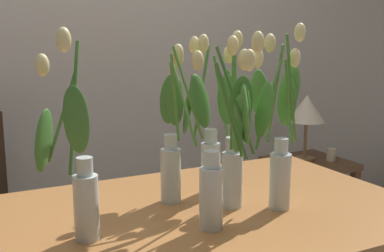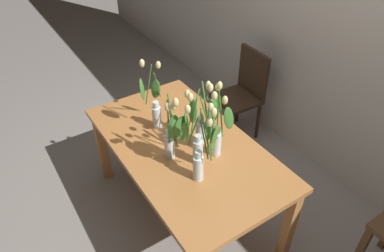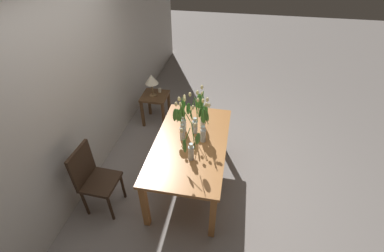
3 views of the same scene
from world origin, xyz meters
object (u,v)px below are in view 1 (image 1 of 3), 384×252
at_px(side_table, 308,179).
at_px(pillar_candle, 331,155).
at_px(tulip_vase_2, 225,157).
at_px(table_lamp, 307,110).
at_px(dining_table, 173,242).
at_px(tulip_vase_5, 210,142).
at_px(tulip_vase_0, 178,132).
at_px(tulip_vase_3, 77,177).
at_px(tulip_vase_4, 279,134).
at_px(tulip_vase_1, 233,149).

xyz_separation_m(side_table, pillar_candle, (0.11, -0.06, 0.16)).
bearing_deg(tulip_vase_2, side_table, 40.55).
bearing_deg(table_lamp, dining_table, -144.84).
xyz_separation_m(tulip_vase_2, tulip_vase_5, (0.11, 0.29, -0.02)).
distance_m(tulip_vase_0, tulip_vase_2, 0.27).
height_order(tulip_vase_0, table_lamp, tulip_vase_0).
height_order(dining_table, tulip_vase_2, tulip_vase_2).
xyz_separation_m(tulip_vase_3, side_table, (1.61, 0.95, -0.49)).
xyz_separation_m(tulip_vase_4, side_table, (0.98, 0.97, -0.55)).
bearing_deg(tulip_vase_5, tulip_vase_0, -170.64).
bearing_deg(tulip_vase_2, tulip_vase_3, 167.77).
bearing_deg(side_table, tulip_vase_4, -135.20).
bearing_deg(tulip_vase_5, side_table, 34.21).
xyz_separation_m(dining_table, tulip_vase_2, (0.10, -0.15, 0.30)).
relative_size(side_table, pillar_candle, 7.33).
distance_m(tulip_vase_1, side_table, 1.51).
xyz_separation_m(tulip_vase_2, side_table, (1.21, 1.04, -0.52)).
distance_m(tulip_vase_4, tulip_vase_5, 0.26).
relative_size(tulip_vase_2, tulip_vase_5, 1.02).
distance_m(side_table, table_lamp, 0.42).
relative_size(table_lamp, pillar_candle, 5.31).
bearing_deg(tulip_vase_0, side_table, 31.98).
height_order(tulip_vase_0, tulip_vase_1, tulip_vase_1).
relative_size(tulip_vase_3, pillar_candle, 7.55).
relative_size(tulip_vase_0, tulip_vase_2, 0.99).
bearing_deg(side_table, table_lamp, 135.79).
bearing_deg(tulip_vase_4, side_table, 44.80).
bearing_deg(tulip_vase_2, tulip_vase_0, 94.89).
bearing_deg(dining_table, tulip_vase_1, -4.33).
bearing_deg(side_table, tulip_vase_1, -140.74).
bearing_deg(tulip_vase_1, dining_table, 175.67).
xyz_separation_m(tulip_vase_0, tulip_vase_1, (0.13, -0.13, -0.04)).
relative_size(dining_table, pillar_candle, 21.33).
bearing_deg(table_lamp, tulip_vase_3, -148.65).
height_order(tulip_vase_2, side_table, tulip_vase_2).
xyz_separation_m(dining_table, tulip_vase_3, (-0.30, -0.06, 0.27)).
distance_m(table_lamp, pillar_candle, 0.31).
bearing_deg(table_lamp, side_table, -44.21).
bearing_deg(tulip_vase_2, tulip_vase_5, 69.04).
distance_m(tulip_vase_1, table_lamp, 1.42).
distance_m(tulip_vase_3, side_table, 1.93).
xyz_separation_m(tulip_vase_4, table_lamp, (0.96, 0.99, -0.12)).
xyz_separation_m(tulip_vase_0, side_table, (1.23, 0.77, -0.54)).
height_order(tulip_vase_3, pillar_candle, tulip_vase_3).
distance_m(dining_table, tulip_vase_5, 0.37).
bearing_deg(tulip_vase_4, tulip_vase_3, 178.27).
relative_size(tulip_vase_4, tulip_vase_5, 1.08).
bearing_deg(tulip_vase_5, tulip_vase_4, -60.32).
distance_m(dining_table, pillar_candle, 1.65).
distance_m(dining_table, table_lamp, 1.59).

